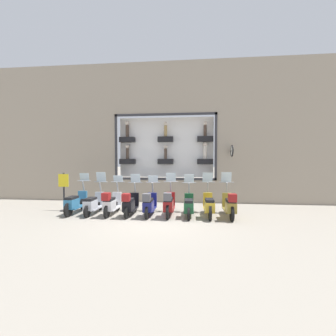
{
  "coord_description": "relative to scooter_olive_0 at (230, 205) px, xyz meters",
  "views": [
    {
      "loc": [
        -8.16,
        -1.33,
        2.22
      ],
      "look_at": [
        2.02,
        -0.3,
        1.84
      ],
      "focal_mm": 24.0,
      "sensor_mm": 36.0,
      "label": 1
    }
  ],
  "objects": [
    {
      "name": "scooter_silver_7",
      "position": [
        0.05,
        5.43,
        -0.06
      ],
      "size": [
        1.79,
        0.61,
        1.67
      ],
      "color": "black",
      "rests_on": "ground_plane"
    },
    {
      "name": "scooter_red_3",
      "position": [
        -0.0,
        2.33,
        -0.0
      ],
      "size": [
        1.81,
        0.6,
        1.65
      ],
      "color": "black",
      "rests_on": "ground_plane"
    },
    {
      "name": "scooter_olive_0",
      "position": [
        0.0,
        0.0,
        0.0
      ],
      "size": [
        1.81,
        0.61,
        1.7
      ],
      "color": "black",
      "rests_on": "ground_plane"
    },
    {
      "name": "scooter_white_6",
      "position": [
        -0.01,
        4.65,
        -0.02
      ],
      "size": [
        1.8,
        0.61,
        1.53
      ],
      "color": "black",
      "rests_on": "ground_plane"
    },
    {
      "name": "scooter_navy_4",
      "position": [
        -0.02,
        3.1,
        -0.03
      ],
      "size": [
        1.79,
        0.6,
        1.54
      ],
      "color": "black",
      "rests_on": "ground_plane"
    },
    {
      "name": "building_facade",
      "position": [
        3.08,
        2.82,
        3.19
      ],
      "size": [
        1.21,
        36.0,
        7.27
      ],
      "color": "gray",
      "rests_on": "ground_plane"
    },
    {
      "name": "ground_plane",
      "position": [
        -0.52,
        2.82,
        -0.49
      ],
      "size": [
        120.0,
        120.0,
        0.0
      ],
      "primitive_type": "plane",
      "color": "gray"
    },
    {
      "name": "scooter_yellow_1",
      "position": [
        0.06,
        0.78,
        -0.04
      ],
      "size": [
        1.81,
        0.61,
        1.67
      ],
      "color": "black",
      "rests_on": "ground_plane"
    },
    {
      "name": "scooter_green_2",
      "position": [
        0.05,
        1.55,
        -0.07
      ],
      "size": [
        1.79,
        0.6,
        1.59
      ],
      "color": "black",
      "rests_on": "ground_plane"
    },
    {
      "name": "scooter_black_5",
      "position": [
        -0.02,
        3.88,
        -0.03
      ],
      "size": [
        1.79,
        0.6,
        1.6
      ],
      "color": "black",
      "rests_on": "ground_plane"
    },
    {
      "name": "scooter_teal_8",
      "position": [
        0.06,
        6.2,
        -0.04
      ],
      "size": [
        1.81,
        0.61,
        1.62
      ],
      "color": "black",
      "rests_on": "ground_plane"
    },
    {
      "name": "shop_sign_post",
      "position": [
        0.46,
        6.94,
        0.4
      ],
      "size": [
        0.36,
        0.45,
        1.65
      ],
      "color": "#232326",
      "rests_on": "ground_plane"
    }
  ]
}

